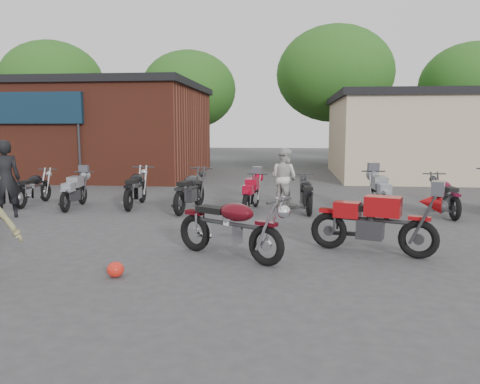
# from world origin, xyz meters

# --- Properties ---
(ground) EXTENTS (90.00, 90.00, 0.00)m
(ground) POSITION_xyz_m (0.00, 0.00, 0.00)
(ground) COLOR #3A3A3D
(brick_building) EXTENTS (12.00, 8.00, 4.00)m
(brick_building) POSITION_xyz_m (-9.00, 14.00, 2.00)
(brick_building) COLOR maroon
(brick_building) RESTS_ON ground
(stucco_building) EXTENTS (10.00, 8.00, 3.50)m
(stucco_building) POSITION_xyz_m (8.50, 15.00, 1.75)
(stucco_building) COLOR tan
(stucco_building) RESTS_ON ground
(tree_0) EXTENTS (6.56, 6.56, 8.20)m
(tree_0) POSITION_xyz_m (-14.00, 22.00, 4.10)
(tree_0) COLOR #1F4913
(tree_0) RESTS_ON ground
(tree_1) EXTENTS (5.92, 5.92, 7.40)m
(tree_1) POSITION_xyz_m (-5.00, 22.00, 3.70)
(tree_1) COLOR #1F4913
(tree_1) RESTS_ON ground
(tree_2) EXTENTS (7.04, 7.04, 8.80)m
(tree_2) POSITION_xyz_m (4.00, 22.00, 4.40)
(tree_2) COLOR #1F4913
(tree_2) RESTS_ON ground
(tree_3) EXTENTS (6.08, 6.08, 7.60)m
(tree_3) POSITION_xyz_m (12.00, 22.00, 3.80)
(tree_3) COLOR #1F4913
(tree_3) RESTS_ON ground
(vintage_motorcycle) EXTENTS (2.22, 1.71, 1.25)m
(vintage_motorcycle) POSITION_xyz_m (0.39, 0.40, 0.63)
(vintage_motorcycle) COLOR #500A12
(vintage_motorcycle) RESTS_ON ground
(sportbike) EXTENTS (2.29, 1.42, 1.26)m
(sportbike) POSITION_xyz_m (2.91, 0.98, 0.63)
(sportbike) COLOR #AB0E13
(sportbike) RESTS_ON ground
(helmet) EXTENTS (0.29, 0.29, 0.24)m
(helmet) POSITION_xyz_m (-1.22, -0.80, 0.12)
(helmet) COLOR red
(helmet) RESTS_ON ground
(person_dark) EXTENTS (0.85, 0.78, 1.95)m
(person_dark) POSITION_xyz_m (-5.67, 3.49, 0.98)
(person_dark) COLOR black
(person_dark) RESTS_ON ground
(person_light) EXTENTS (1.03, 0.98, 1.68)m
(person_light) POSITION_xyz_m (1.22, 5.83, 0.84)
(person_light) COLOR silver
(person_light) RESTS_ON ground
(row_bike_0) EXTENTS (0.64, 1.89, 1.09)m
(row_bike_0) POSITION_xyz_m (-6.06, 5.44, 0.54)
(row_bike_0) COLOR black
(row_bike_0) RESTS_ON ground
(row_bike_1) EXTENTS (0.77, 1.87, 1.06)m
(row_bike_1) POSITION_xyz_m (-4.62, 5.02, 0.53)
(row_bike_1) COLOR gray
(row_bike_1) RESTS_ON ground
(row_bike_2) EXTENTS (0.81, 2.10, 1.19)m
(row_bike_2) POSITION_xyz_m (-2.98, 5.43, 0.60)
(row_bike_2) COLOR black
(row_bike_2) RESTS_ON ground
(row_bike_3) EXTENTS (0.98, 2.18, 1.22)m
(row_bike_3) POSITION_xyz_m (-1.30, 4.96, 0.61)
(row_bike_3) COLOR black
(row_bike_3) RESTS_ON ground
(row_bike_4) EXTENTS (0.81, 1.87, 1.05)m
(row_bike_4) POSITION_xyz_m (0.36, 5.09, 0.52)
(row_bike_4) COLOR #A60D26
(row_bike_4) RESTS_ON ground
(row_bike_5) EXTENTS (0.74, 1.86, 1.05)m
(row_bike_5) POSITION_xyz_m (1.83, 5.16, 0.53)
(row_bike_5) COLOR black
(row_bike_5) RESTS_ON ground
(row_bike_6) EXTENTS (0.73, 2.05, 1.18)m
(row_bike_6) POSITION_xyz_m (3.73, 4.98, 0.59)
(row_bike_6) COLOR gray
(row_bike_6) RESTS_ON ground
(row_bike_7) EXTENTS (0.70, 1.95, 1.12)m
(row_bike_7) POSITION_xyz_m (5.35, 4.99, 0.56)
(row_bike_7) COLOR #570A23
(row_bike_7) RESTS_ON ground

